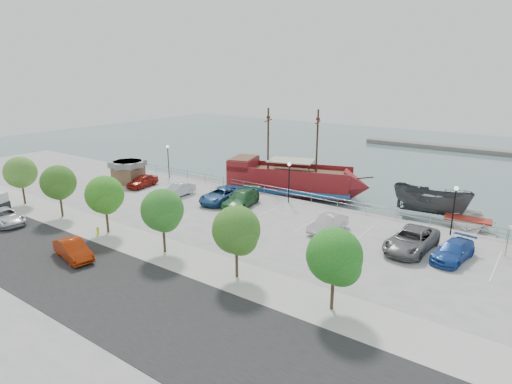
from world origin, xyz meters
The scene contains 32 objects.
ground centered at (0.00, 0.00, -1.00)m, with size 160.00×160.00×0.00m, color #4F6867.
land_slab centered at (0.00, -21.00, -0.60)m, with size 100.00×58.00×1.20m, color gray.
street centered at (0.00, -16.00, 0.01)m, with size 100.00×8.00×0.04m, color black.
sidewalk centered at (0.00, -10.00, 0.01)m, with size 100.00×4.00×0.05m, color beige.
seawall_railing centered at (0.00, 7.80, 0.53)m, with size 50.00×0.06×1.00m.
far_shore centered at (10.00, 55.00, -0.60)m, with size 40.00×3.00×0.80m, color slate.
pirate_ship centered at (-1.97, 12.17, 0.79)m, with size 17.23×9.13×10.67m.
patrol_boat centered at (12.72, 12.94, 0.53)m, with size 2.98×7.93×3.07m, color #3F4042.
speedboat centered at (16.53, 11.28, -0.32)m, with size 4.67×6.54×1.36m, color silver.
dock_west centered at (-14.56, 9.20, -0.78)m, with size 7.76×2.22×0.44m, color gray.
dock_mid centered at (7.71, 9.20, -0.81)m, with size 6.52×1.86×0.37m, color slate.
dock_east centered at (15.38, 9.20, -0.79)m, with size 7.49×2.14×0.43m, color gray.
shed centered at (-20.25, 1.93, 1.46)m, with size 4.05×4.05×2.75m.
street_van centered at (-17.45, -14.09, 0.69)m, with size 2.28×4.95×1.38m, color silver.
street_sedan centered at (-5.62, -14.72, 0.71)m, with size 1.49×4.29×1.41m, color #992506.
fire_hydrant centered at (-8.31, -10.80, 0.37)m, with size 0.24×0.24×0.68m.
lamp_post_left centered at (-18.00, 6.50, 2.94)m, with size 0.36×0.36×4.28m.
lamp_post_mid centered at (0.00, 6.50, 2.94)m, with size 0.36×0.36×4.28m.
lamp_post_right centered at (16.00, 6.50, 2.94)m, with size 0.36×0.36×4.28m.
tree_a centered at (-21.85, -10.07, 3.30)m, with size 3.30×3.20×5.00m.
tree_b centered at (-14.85, -10.07, 3.30)m, with size 3.30×3.20×5.00m.
tree_c centered at (-7.85, -10.07, 3.30)m, with size 3.30×3.20×5.00m.
tree_d centered at (-0.85, -10.07, 3.30)m, with size 3.30×3.20×5.00m.
tree_e centered at (6.15, -10.07, 3.30)m, with size 3.30×3.20×5.00m.
tree_f centered at (13.15, -10.07, 3.30)m, with size 3.30×3.20×5.00m.
parked_car_a centered at (-17.36, 1.64, 0.73)m, with size 1.72×4.27×1.45m, color maroon.
parked_car_b centered at (-11.11, 1.38, 0.69)m, with size 1.47×4.20×1.38m, color #B7BABF.
parked_car_c centered at (-5.82, 2.37, 0.77)m, with size 2.56×5.56×1.54m, color navy.
parked_car_d centered at (-3.18, 2.42, 0.81)m, with size 2.28×5.61×1.63m, color #24582B.
parked_car_f centered at (7.16, 1.25, 0.71)m, with size 1.50×4.31×1.42m, color beige.
parked_car_g centered at (14.20, 1.35, 0.84)m, with size 2.78×6.02×1.67m, color slate.
parked_car_h centered at (17.21, 1.39, 0.69)m, with size 1.93×4.74×1.38m, color #1F49A0.
Camera 1 is at (22.27, -30.51, 13.44)m, focal length 30.00 mm.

